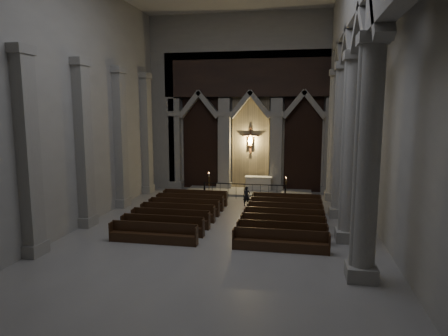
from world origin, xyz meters
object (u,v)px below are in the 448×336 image
altar_rail (244,189)px  worshipper (247,196)px  candle_stand_right (286,193)px  pews (229,218)px  altar (259,183)px  candle_stand_left (209,189)px

altar_rail → worshipper: 1.72m
candle_stand_right → pews: size_ratio=0.16×
altar → altar_rail: bearing=-105.9°
altar_rail → pews: (-0.00, -5.42, -0.40)m
altar → altar_rail: altar is taller
altar_rail → candle_stand_left: size_ratio=3.35×
altar → candle_stand_right: (1.93, -1.95, -0.23)m
altar → worshipper: (-0.30, -4.05, -0.05)m
altar → pews: size_ratio=0.20×
pews → candle_stand_left: bearing=111.9°
altar → candle_stand_right: size_ratio=1.29×
candle_stand_left → candle_stand_right: bearing=-1.9°
altar_rail → worshipper: (0.37, -1.68, -0.11)m
altar_rail → candle_stand_right: 2.65m
pews → worshipper: worshipper is taller
candle_stand_left → pews: (2.41, -6.01, -0.14)m
candle_stand_left → pews: candle_stand_left is taller
altar → worshipper: 4.06m
altar → candle_stand_right: 2.75m
candle_stand_right → candle_stand_left: bearing=178.1°
altar_rail → pews: size_ratio=0.56×
candle_stand_right → altar: bearing=134.7°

